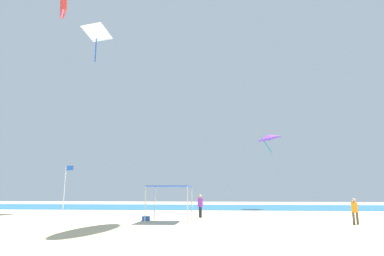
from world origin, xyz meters
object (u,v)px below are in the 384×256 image
at_px(kite_diamond_white, 97,34).
at_px(banner_flag, 65,188).
at_px(person_leftmost, 355,209).
at_px(kite_parafoil_red, 63,5).
at_px(kite_delta_purple, 269,137).
at_px(canopy_tent, 170,188).
at_px(person_near_tent, 200,204).
at_px(cooler_box, 146,218).

bearing_deg(kite_diamond_white, banner_flag, -61.63).
bearing_deg(person_leftmost, kite_parafoil_red, -29.66).
bearing_deg(kite_delta_purple, person_leftmost, 0.01).
relative_size(person_leftmost, kite_diamond_white, 0.40).
height_order(person_leftmost, kite_delta_purple, kite_delta_purple).
height_order(banner_flag, kite_delta_purple, kite_delta_purple).
bearing_deg(canopy_tent, banner_flag, 178.71).
xyz_separation_m(person_near_tent, kite_parafoil_red, (-12.56, -2.05, 18.06)).
bearing_deg(person_leftmost, cooler_box, -29.18).
xyz_separation_m(banner_flag, cooler_box, (6.05, 0.86, -2.25)).
xyz_separation_m(cooler_box, kite_delta_purple, (12.15, 18.21, 9.14)).
bearing_deg(banner_flag, kite_diamond_white, 104.87).
xyz_separation_m(person_leftmost, kite_delta_purple, (-2.26, 20.04, 8.33)).
height_order(banner_flag, cooler_box, banner_flag).
bearing_deg(kite_diamond_white, person_leftmost, -13.28).
relative_size(cooler_box, kite_parafoil_red, 0.11).
relative_size(canopy_tent, cooler_box, 5.78).
relative_size(banner_flag, kite_delta_purple, 1.17).
distance_m(canopy_tent, kite_delta_purple, 22.85).
bearing_deg(canopy_tent, kite_delta_purple, 62.10).
xyz_separation_m(canopy_tent, kite_diamond_white, (-10.88, 10.98, 18.37)).
bearing_deg(kite_parafoil_red, cooler_box, 51.14).
height_order(cooler_box, kite_delta_purple, kite_delta_purple).
bearing_deg(person_near_tent, cooler_box, 112.24).
height_order(cooler_box, kite_diamond_white, kite_diamond_white).
bearing_deg(kite_parafoil_red, kite_diamond_white, 151.24).
height_order(person_near_tent, kite_parafoil_red, kite_parafoil_red).
distance_m(cooler_box, kite_diamond_white, 24.55).
height_order(person_leftmost, cooler_box, person_leftmost).
bearing_deg(kite_delta_purple, banner_flag, -50.09).
height_order(canopy_tent, cooler_box, canopy_tent).
xyz_separation_m(canopy_tent, kite_parafoil_red, (-10.64, 2.35, 16.78)).
bearing_deg(banner_flag, person_near_tent, 23.01).
height_order(person_near_tent, kite_delta_purple, kite_delta_purple).
bearing_deg(kite_parafoil_red, person_leftmost, 51.94).
relative_size(canopy_tent, person_near_tent, 1.74).
distance_m(person_near_tent, cooler_box, 5.21).
bearing_deg(person_near_tent, kite_delta_purple, -47.81).
relative_size(person_near_tent, kite_parafoil_red, 0.36).
bearing_deg(kite_diamond_white, cooler_box, -34.60).
xyz_separation_m(person_near_tent, banner_flag, (-9.92, -4.21, 1.31)).
bearing_deg(banner_flag, canopy_tent, -1.29).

